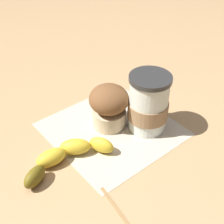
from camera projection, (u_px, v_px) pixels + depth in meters
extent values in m
plane|color=tan|center=(112.00, 129.00, 0.72)|extent=(3.00, 3.00, 0.00)
cube|color=beige|center=(112.00, 129.00, 0.72)|extent=(0.32, 0.32, 0.00)
cylinder|color=silver|center=(148.00, 105.00, 0.69)|extent=(0.09, 0.09, 0.12)
cylinder|color=#2D2D2D|center=(151.00, 78.00, 0.65)|extent=(0.09, 0.09, 0.01)
cylinder|color=#997551|center=(148.00, 109.00, 0.69)|extent=(0.09, 0.09, 0.04)
cylinder|color=beige|center=(109.00, 117.00, 0.72)|extent=(0.08, 0.08, 0.04)
ellipsoid|color=brown|center=(109.00, 99.00, 0.69)|extent=(0.09, 0.09, 0.06)
ellipsoid|color=gold|center=(101.00, 145.00, 0.65)|extent=(0.04, 0.06, 0.03)
ellipsoid|color=gold|center=(75.00, 147.00, 0.65)|extent=(0.07, 0.07, 0.03)
ellipsoid|color=gold|center=(51.00, 158.00, 0.62)|extent=(0.07, 0.05, 0.03)
ellipsoid|color=brown|center=(35.00, 177.00, 0.58)|extent=(0.06, 0.04, 0.03)
cube|color=#9E7547|center=(117.00, 209.00, 0.55)|extent=(0.05, 0.11, 0.00)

